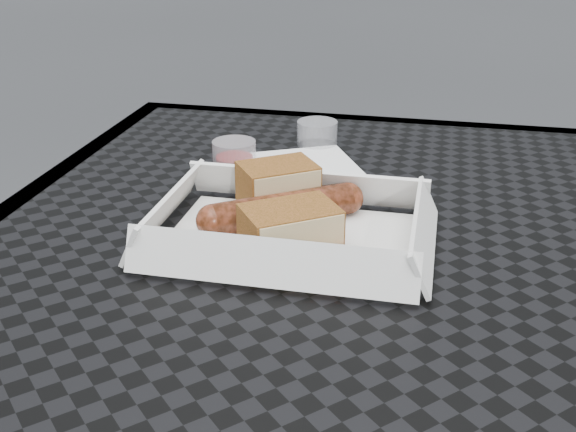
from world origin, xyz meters
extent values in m
cube|color=black|center=(0.00, 0.00, 0.74)|extent=(0.80, 0.80, 0.01)
cube|color=black|center=(0.00, 0.39, 0.73)|extent=(0.80, 0.03, 0.03)
cube|color=black|center=(-0.39, 0.00, 0.73)|extent=(0.03, 0.80, 0.03)
cylinder|color=black|center=(-0.35, 0.35, 0.36)|extent=(0.03, 0.03, 0.73)
cube|color=white|center=(-0.09, -0.01, 0.75)|extent=(0.22, 0.15, 0.00)
cylinder|color=maroon|center=(-0.11, 0.01, 0.76)|extent=(0.13, 0.10, 0.03)
sphere|color=maroon|center=(-0.05, 0.05, 0.76)|extent=(0.03, 0.03, 0.03)
sphere|color=maroon|center=(-0.16, -0.02, 0.76)|extent=(0.03, 0.03, 0.03)
cube|color=brown|center=(-0.12, 0.05, 0.77)|extent=(0.09, 0.08, 0.04)
cube|color=brown|center=(-0.09, -0.04, 0.77)|extent=(0.10, 0.09, 0.04)
cylinder|color=#EE370A|center=(-0.05, -0.06, 0.75)|extent=(0.02, 0.02, 0.00)
torus|color=white|center=(-0.04, -0.07, 0.75)|extent=(0.02, 0.02, 0.00)
cube|color=#B2D17F|center=(-0.04, -0.06, 0.75)|extent=(0.02, 0.02, 0.00)
cube|color=white|center=(-0.12, 0.18, 0.75)|extent=(0.16, 0.16, 0.00)
cylinder|color=maroon|center=(-0.20, 0.16, 0.76)|extent=(0.05, 0.05, 0.03)
cylinder|color=silver|center=(-0.12, 0.26, 0.76)|extent=(0.05, 0.05, 0.03)
camera|label=1|loc=(0.03, -0.58, 1.04)|focal=45.00mm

